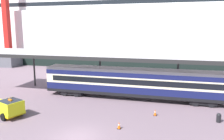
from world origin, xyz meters
TOP-DOWN VIEW (x-y plane):
  - ground_plane at (0.00, 0.00)m, footprint 400.00×400.00m
  - cruise_ship at (-10.25, 47.60)m, footprint 172.01×26.91m
  - platform_canopy at (2.86, 12.75)m, footprint 45.46×6.08m
  - train_carriage at (2.86, 12.36)m, footprint 24.25×2.81m
  - service_truck at (-9.46, 2.75)m, footprint 5.58×3.82m
  - traffic_cone_near at (6.20, 6.89)m, footprint 0.36×0.36m
  - traffic_cone_mid at (3.17, 2.55)m, footprint 0.36×0.36m
  - quay_bollard at (12.55, 6.65)m, footprint 0.48×0.48m

SIDE VIEW (x-z plane):
  - ground_plane at x=0.00m, z-range 0.00..0.00m
  - traffic_cone_mid at x=3.17m, z-range -0.01..0.68m
  - traffic_cone_near at x=6.20m, z-range -0.01..0.69m
  - quay_bollard at x=12.55m, z-range 0.04..1.00m
  - service_truck at x=-9.46m, z-range -0.02..2.00m
  - train_carriage at x=2.86m, z-range 0.26..4.37m
  - platform_canopy at x=2.86m, z-range 2.82..8.90m
  - cruise_ship at x=-10.25m, z-range -6.18..34.78m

